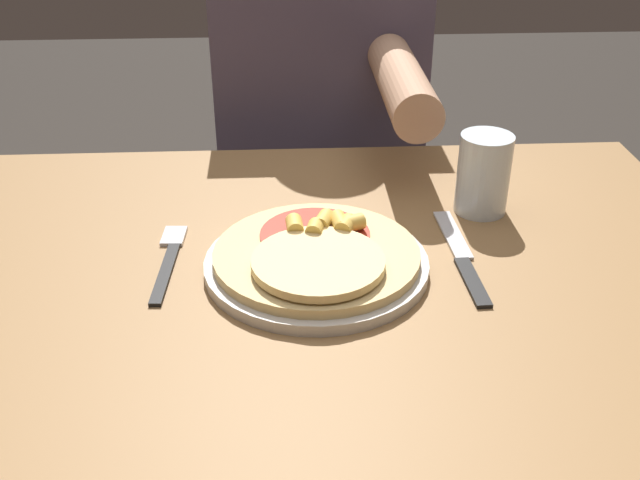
% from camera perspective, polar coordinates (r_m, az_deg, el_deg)
% --- Properties ---
extents(dining_table, '(1.10, 0.75, 0.77)m').
position_cam_1_polar(dining_table, '(0.95, -2.17, -9.46)').
color(dining_table, olive).
rests_on(dining_table, ground_plane).
extents(plate, '(0.26, 0.26, 0.01)m').
position_cam_1_polar(plate, '(0.88, -0.00, -1.87)').
color(plate, beige).
rests_on(plate, dining_table).
extents(pizza, '(0.24, 0.24, 0.04)m').
position_cam_1_polar(pizza, '(0.86, 0.08, -1.02)').
color(pizza, '#DBBC7A').
rests_on(pizza, plate).
extents(fork, '(0.03, 0.18, 0.00)m').
position_cam_1_polar(fork, '(0.92, -11.18, -1.30)').
color(fork, black).
rests_on(fork, dining_table).
extents(knife, '(0.03, 0.22, 0.00)m').
position_cam_1_polar(knife, '(0.92, 11.00, -1.25)').
color(knife, black).
rests_on(knife, dining_table).
extents(drinking_glass, '(0.07, 0.07, 0.11)m').
position_cam_1_polar(drinking_glass, '(1.01, 12.57, 4.95)').
color(drinking_glass, silver).
rests_on(drinking_glass, dining_table).
extents(person_diner, '(0.37, 0.52, 1.20)m').
position_cam_1_polar(person_diner, '(1.43, 0.19, 7.67)').
color(person_diner, '#2D2D38').
rests_on(person_diner, ground_plane).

